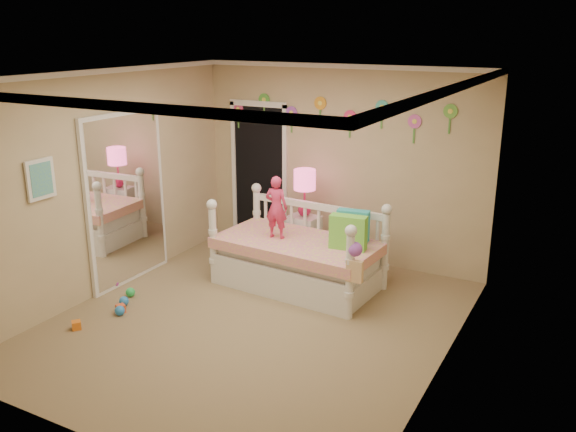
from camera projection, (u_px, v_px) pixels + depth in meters
The scene contains 18 objects.
floor at pixel (253, 322), 6.57m from camera, with size 4.00×4.50×0.01m, color #7F684C.
ceiling at pixel (249, 75), 5.80m from camera, with size 4.00×4.50×0.01m, color white.
back_wall at pixel (340, 165), 8.08m from camera, with size 4.00×0.01×2.60m, color tan.
left_wall at pixel (104, 184), 7.09m from camera, with size 0.01×4.50×2.60m, color tan.
right_wall at pixel (449, 237), 5.28m from camera, with size 0.01×4.50×2.60m, color tan.
crown_molding at pixel (249, 78), 5.81m from camera, with size 4.00×4.50×0.06m, color white, non-canonical shape.
daybed at pixel (298, 244), 7.36m from camera, with size 1.97×1.06×1.07m, color white, non-canonical shape.
pillow_turquoise at pixel (353, 226), 7.24m from camera, with size 0.38×0.13×0.38m, color teal.
pillow_lime at pixel (348, 232), 6.98m from camera, with size 0.42×0.15×0.40m, color #71DB42.
child at pixel (276, 207), 7.30m from camera, with size 0.28×0.18×0.77m, color #DE3261.
nightstand at pixel (304, 240), 8.15m from camera, with size 0.39×0.30×0.65m, color white.
table_lamp at pixel (305, 186), 7.93m from camera, with size 0.29×0.29×0.63m.
closet_doorway at pixel (259, 174), 8.71m from camera, with size 0.90×0.04×2.07m, color black.
flower_decals at pixel (335, 116), 7.92m from camera, with size 3.40×0.02×0.50m, color #B2668C, non-canonical shape.
mirror_closet at pixel (127, 199), 7.40m from camera, with size 0.07×1.30×2.10m, color white.
wall_picture at pixel (40, 179), 6.24m from camera, with size 0.05×0.34×0.42m, color white.
hanging_bag at pixel (354, 263), 6.45m from camera, with size 0.20×0.16×0.36m, color beige, non-canonical shape.
toy_scatter at pixel (92, 305), 6.84m from camera, with size 0.80×1.30×0.11m, color #996666, non-canonical shape.
Camera 1 is at (3.14, -5.05, 3.03)m, focal length 38.12 mm.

